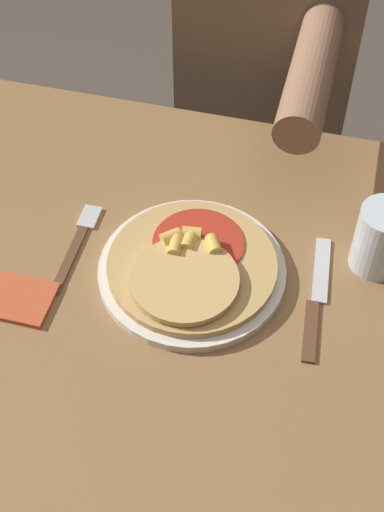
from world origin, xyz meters
name	(u,v)px	position (x,y,z in m)	size (l,w,h in m)	color
ground_plane	(181,491)	(0.00, 0.00, 0.00)	(8.00, 8.00, 0.00)	brown
dining_table	(177,340)	(0.00, 0.00, 0.62)	(0.96, 0.78, 0.75)	olive
plate	(192,271)	(0.02, 0.03, 0.76)	(0.27, 0.27, 0.01)	silver
pizza	(191,266)	(0.02, 0.03, 0.78)	(0.24, 0.24, 0.04)	tan
fork	(78,241)	(-0.16, 0.05, 0.76)	(0.03, 0.18, 0.00)	brown
knife	(316,299)	(0.20, 0.03, 0.76)	(0.03, 0.22, 0.00)	brown
drinking_glass	(381,239)	(0.27, 0.12, 0.81)	(0.08, 0.08, 0.11)	silver
napkin	(14,298)	(-0.21, -0.08, 0.76)	(0.11, 0.08, 0.01)	#C6512D
person_diner	(269,72)	(0.03, 0.60, 0.70)	(0.33, 0.52, 1.22)	#2D2D38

